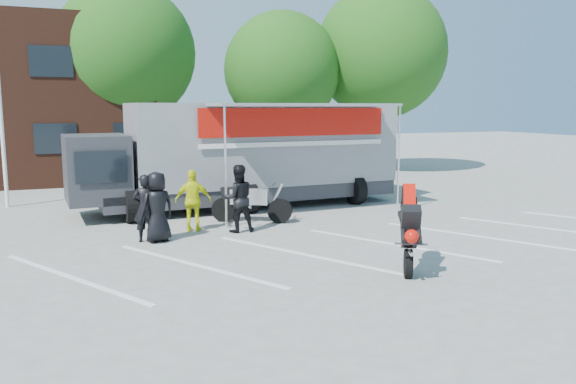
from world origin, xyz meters
TOP-DOWN VIEW (x-y plane):
  - ground at (0.00, 0.00)m, footprint 100.00×100.00m
  - parking_bay_lines at (0.00, 1.00)m, footprint 18.09×13.33m
  - flagpole at (-6.24, 10.00)m, footprint 1.61×0.12m
  - tree_left at (-2.00, 16.00)m, footprint 6.12×6.12m
  - tree_mid at (5.00, 15.00)m, footprint 5.44×5.44m
  - tree_right at (10.00, 14.50)m, footprint 6.46×6.46m
  - transporter_truck at (0.98, 7.18)m, footprint 10.82×5.69m
  - parked_motorcycle at (0.20, 4.74)m, footprint 2.43×1.82m
  - stunt_bike_rider at (1.71, -0.76)m, footprint 1.45×1.80m
  - spectator_leather_a at (-2.62, 3.37)m, footprint 0.96×0.78m
  - spectator_leather_b at (-2.88, 3.47)m, footprint 0.66×0.50m
  - spectator_leather_c at (-0.50, 3.71)m, footprint 0.89×0.71m
  - spectator_hivis at (-1.56, 4.24)m, footprint 1.02×0.64m

SIDE VIEW (x-z plane):
  - ground at x=0.00m, z-range 0.00..0.00m
  - transporter_truck at x=0.98m, z-range -1.68..1.68m
  - parked_motorcycle at x=0.20m, z-range -0.61..0.61m
  - stunt_bike_rider at x=1.71m, z-range -0.96..0.96m
  - parking_bay_lines at x=0.00m, z-range 0.00..0.01m
  - spectator_hivis at x=-1.56m, z-range 0.00..1.62m
  - spectator_leather_b at x=-2.88m, z-range 0.00..1.65m
  - spectator_leather_a at x=-2.62m, z-range 0.00..1.71m
  - spectator_leather_c at x=-0.50m, z-range 0.00..1.77m
  - tree_mid at x=5.00m, z-range 1.10..8.78m
  - flagpole at x=-6.24m, z-range 1.05..9.05m
  - tree_left at x=-2.00m, z-range 1.25..9.89m
  - tree_right at x=10.00m, z-range 1.32..10.44m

